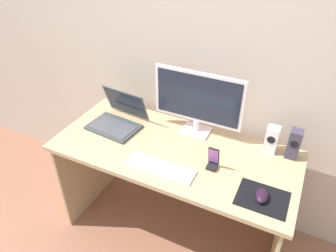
{
  "coord_description": "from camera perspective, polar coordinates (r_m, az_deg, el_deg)",
  "views": [
    {
      "loc": [
        0.61,
        -1.33,
        1.92
      ],
      "look_at": [
        -0.03,
        -0.02,
        0.91
      ],
      "focal_mm": 33.67,
      "sensor_mm": 36.0,
      "label": 1
    }
  ],
  "objects": [
    {
      "name": "mousepad",
      "position": [
        1.66,
        16.7,
        -12.4
      ],
      "size": [
        0.25,
        0.2,
        0.0
      ],
      "primitive_type": "cube",
      "color": "black",
      "rests_on": "desk"
    },
    {
      "name": "wall_back",
      "position": [
        1.95,
        6.29,
        14.4
      ],
      "size": [
        6.0,
        0.04,
        2.5
      ],
      "primitive_type": "cube",
      "color": "beige",
      "rests_on": "ground_plane"
    },
    {
      "name": "monitor",
      "position": [
        1.91,
        5.4,
        4.61
      ],
      "size": [
        0.56,
        0.14,
        0.41
      ],
      "color": "white",
      "rests_on": "desk"
    },
    {
      "name": "phone_in_dock",
      "position": [
        1.74,
        8.15,
        -6.26
      ],
      "size": [
        0.06,
        0.06,
        0.14
      ],
      "color": "black",
      "rests_on": "desk"
    },
    {
      "name": "ground_plane",
      "position": [
        2.41,
        0.86,
        -17.96
      ],
      "size": [
        8.0,
        8.0,
        0.0
      ],
      "primitive_type": "plane",
      "color": "#8E5B44"
    },
    {
      "name": "mouse",
      "position": [
        1.65,
        16.64,
        -12.01
      ],
      "size": [
        0.07,
        0.11,
        0.04
      ],
      "primitive_type": "ellipsoid",
      "rotation": [
        0.0,
        0.0,
        0.09
      ],
      "color": "black",
      "rests_on": "mousepad"
    },
    {
      "name": "speaker_right",
      "position": [
        1.91,
        21.84,
        -3.03
      ],
      "size": [
        0.07,
        0.07,
        0.18
      ],
      "color": "#3C3547",
      "rests_on": "desk"
    },
    {
      "name": "keyboard_external",
      "position": [
        1.75,
        -1.35,
        -7.52
      ],
      "size": [
        0.39,
        0.12,
        0.01
      ],
      "primitive_type": "cube",
      "rotation": [
        0.0,
        0.0,
        0.0
      ],
      "color": "silver",
      "rests_on": "desk"
    },
    {
      "name": "laptop",
      "position": [
        2.09,
        -9.11,
        1.29
      ],
      "size": [
        0.35,
        0.32,
        0.22
      ],
      "color": "#3C4343",
      "rests_on": "desk"
    },
    {
      "name": "speaker_near_monitor",
      "position": [
        1.92,
        18.24,
        -2.31
      ],
      "size": [
        0.07,
        0.07,
        0.17
      ],
      "color": "silver",
      "rests_on": "desk"
    },
    {
      "name": "desk",
      "position": [
        1.98,
        1.01,
        -7.59
      ],
      "size": [
        1.46,
        0.65,
        0.74
      ],
      "color": "tan",
      "rests_on": "ground_plane"
    }
  ]
}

